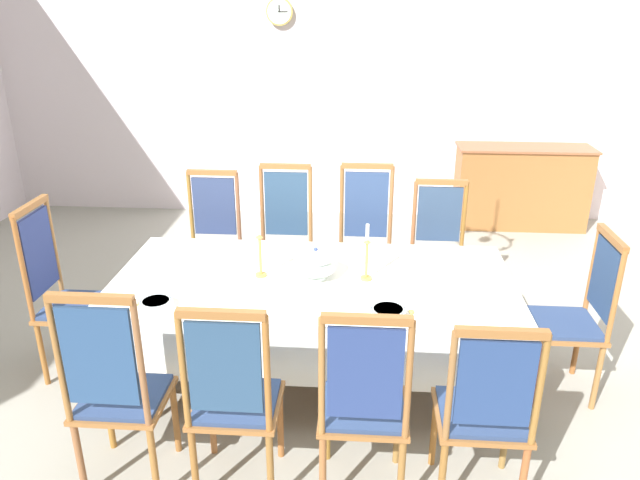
% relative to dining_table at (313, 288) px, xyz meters
% --- Properties ---
extents(ground, '(7.71, 6.93, 0.04)m').
position_rel_dining_table_xyz_m(ground, '(0.00, -0.09, -0.70)').
color(ground, '#99988D').
extents(back_wall, '(7.71, 0.08, 3.29)m').
position_rel_dining_table_xyz_m(back_wall, '(0.00, 3.42, 0.97)').
color(back_wall, silver).
rests_on(back_wall, ground).
extents(dining_table, '(2.48, 1.17, 0.75)m').
position_rel_dining_table_xyz_m(dining_table, '(0.00, 0.00, 0.00)').
color(dining_table, brown).
rests_on(dining_table, ground).
extents(tablecloth, '(2.50, 1.19, 0.40)m').
position_rel_dining_table_xyz_m(tablecloth, '(0.00, 0.00, -0.03)').
color(tablecloth, white).
rests_on(tablecloth, dining_table).
extents(chair_south_a, '(0.44, 0.42, 1.17)m').
position_rel_dining_table_xyz_m(chair_south_a, '(-0.90, -1.00, -0.09)').
color(chair_south_a, '#986327').
rests_on(chair_south_a, ground).
extents(chair_north_a, '(0.44, 0.42, 1.13)m').
position_rel_dining_table_xyz_m(chair_north_a, '(-0.90, 0.99, -0.10)').
color(chair_north_a, '#9D6429').
rests_on(chair_north_a, ground).
extents(chair_south_b, '(0.44, 0.42, 1.12)m').
position_rel_dining_table_xyz_m(chair_south_b, '(-0.31, -0.99, -0.11)').
color(chair_south_b, '#9B5D33').
rests_on(chair_south_b, ground).
extents(chair_north_b, '(0.44, 0.42, 1.19)m').
position_rel_dining_table_xyz_m(chair_north_b, '(-0.31, 1.00, -0.08)').
color(chair_north_b, '#905C2B').
rests_on(chair_north_b, ground).
extents(chair_south_c, '(0.44, 0.42, 1.12)m').
position_rel_dining_table_xyz_m(chair_south_c, '(0.33, -0.99, -0.11)').
color(chair_south_c, olive).
rests_on(chair_south_c, ground).
extents(chair_north_c, '(0.44, 0.42, 1.20)m').
position_rel_dining_table_xyz_m(chair_north_c, '(0.33, 1.00, -0.08)').
color(chair_north_c, '#9C5E34').
rests_on(chair_north_c, ground).
extents(chair_south_d, '(0.44, 0.42, 1.07)m').
position_rel_dining_table_xyz_m(chair_south_d, '(0.90, -0.99, -0.12)').
color(chair_south_d, '#9A6029').
rests_on(chair_south_d, ground).
extents(chair_north_d, '(0.44, 0.42, 1.09)m').
position_rel_dining_table_xyz_m(chair_north_d, '(0.90, 0.99, -0.12)').
color(chair_north_d, brown).
rests_on(chair_north_d, ground).
extents(chair_head_west, '(0.42, 0.44, 1.20)m').
position_rel_dining_table_xyz_m(chair_head_west, '(-1.65, 0.00, -0.08)').
color(chair_head_west, olive).
rests_on(chair_head_west, ground).
extents(chair_head_east, '(0.42, 0.44, 1.09)m').
position_rel_dining_table_xyz_m(chair_head_east, '(1.64, 0.00, -0.12)').
color(chair_head_east, '#9B5433').
rests_on(chair_head_east, ground).
extents(soup_tureen, '(0.25, 0.25, 0.21)m').
position_rel_dining_table_xyz_m(soup_tureen, '(0.02, 0.00, 0.17)').
color(soup_tureen, white).
rests_on(soup_tureen, tablecloth).
extents(candlestick_west, '(0.07, 0.07, 0.38)m').
position_rel_dining_table_xyz_m(candlestick_west, '(-0.33, 0.00, 0.23)').
color(candlestick_west, gold).
rests_on(candlestick_west, tablecloth).
extents(candlestick_east, '(0.07, 0.07, 0.37)m').
position_rel_dining_table_xyz_m(candlestick_east, '(0.33, 0.00, 0.22)').
color(candlestick_east, gold).
rests_on(candlestick_east, tablecloth).
extents(bowl_near_left, '(0.20, 0.20, 0.05)m').
position_rel_dining_table_xyz_m(bowl_near_left, '(0.45, -0.46, 0.10)').
color(bowl_near_left, white).
rests_on(bowl_near_left, tablecloth).
extents(bowl_near_right, '(0.18, 0.18, 0.05)m').
position_rel_dining_table_xyz_m(bowl_near_right, '(-0.86, -0.46, 0.10)').
color(bowl_near_right, white).
rests_on(bowl_near_right, tablecloth).
extents(spoon_primary, '(0.03, 0.18, 0.01)m').
position_rel_dining_table_xyz_m(spoon_primary, '(0.58, -0.43, 0.08)').
color(spoon_primary, gold).
rests_on(spoon_primary, tablecloth).
extents(spoon_secondary, '(0.07, 0.17, 0.01)m').
position_rel_dining_table_xyz_m(spoon_secondary, '(-0.97, -0.43, 0.08)').
color(spoon_secondary, gold).
rests_on(spoon_secondary, tablecloth).
extents(sideboard, '(1.44, 0.48, 0.90)m').
position_rel_dining_table_xyz_m(sideboard, '(2.04, 3.10, -0.22)').
color(sideboard, '#935D2F').
rests_on(sideboard, ground).
extents(mounted_clock, '(0.28, 0.06, 0.28)m').
position_rel_dining_table_xyz_m(mounted_clock, '(-0.63, 3.35, 1.58)').
color(mounted_clock, '#D1B251').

